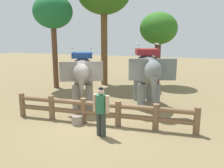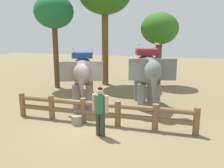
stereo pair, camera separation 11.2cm
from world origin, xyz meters
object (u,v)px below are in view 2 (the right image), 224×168
object	(u,v)px
elephant_near_left	(83,73)
feed_bucket	(77,120)
elephant_center	(148,72)
tourist_woman_in_black	(100,108)
log_fence	(100,110)
tree_far_right	(54,13)
tree_far_left	(160,30)

from	to	relation	value
elephant_near_left	feed_bucket	distance (m)	3.16
elephant_center	feed_bucket	size ratio (longest dim) A/B	8.48
elephant_near_left	tourist_woman_in_black	distance (m)	4.11
log_fence	elephant_near_left	bearing A→B (deg)	128.99
elephant_near_left	feed_bucket	bearing A→B (deg)	-69.81
tree_far_right	log_fence	bearing A→B (deg)	-45.46
elephant_center	tree_far_right	distance (m)	7.77
tree_far_right	feed_bucket	xyz separation A→B (m)	(4.49, -5.79, -4.76)
feed_bucket	elephant_center	bearing A→B (deg)	57.39
elephant_center	tourist_woman_in_black	bearing A→B (deg)	-101.82
tree_far_right	feed_bucket	world-z (taller)	tree_far_right
log_fence	tree_far_right	bearing A→B (deg)	134.54
log_fence	tourist_woman_in_black	bearing A→B (deg)	-67.64
log_fence	tourist_woman_in_black	distance (m)	1.21
tree_far_left	feed_bucket	world-z (taller)	tree_far_left
log_fence	feed_bucket	world-z (taller)	log_fence
tree_far_left	feed_bucket	distance (m)	9.76
elephant_center	log_fence	bearing A→B (deg)	-112.48
tourist_woman_in_black	feed_bucket	xyz separation A→B (m)	(-1.33, 0.73, -0.86)
tree_far_right	feed_bucket	bearing A→B (deg)	-52.23
tourist_woman_in_black	tree_far_left	xyz separation A→B (m)	(0.62, 9.54, 2.86)
log_fence	tree_far_right	world-z (taller)	tree_far_right
elephant_near_left	elephant_center	world-z (taller)	elephant_center
elephant_near_left	tree_far_right	bearing A→B (deg)	138.02
log_fence	tree_far_left	distance (m)	9.18
elephant_near_left	elephant_center	size ratio (longest dim) A/B	0.93
tourist_woman_in_black	elephant_near_left	bearing A→B (deg)	124.46
tree_far_right	feed_bucket	size ratio (longest dim) A/B	13.72
tourist_woman_in_black	feed_bucket	distance (m)	1.75
log_fence	feed_bucket	distance (m)	1.05
elephant_near_left	tree_far_right	distance (m)	5.76
log_fence	elephant_center	size ratio (longest dim) A/B	2.02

